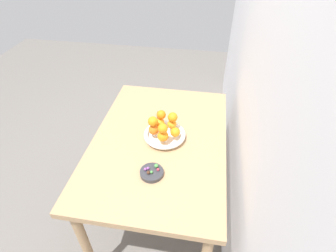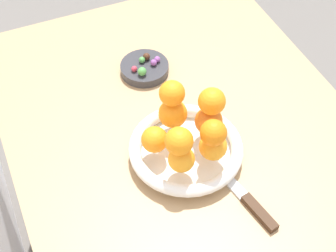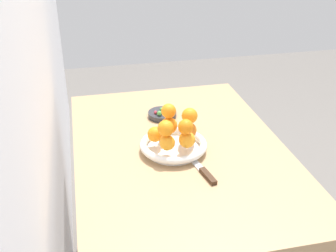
{
  "view_description": "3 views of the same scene",
  "coord_description": "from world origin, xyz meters",
  "px_view_note": "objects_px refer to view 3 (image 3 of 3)",
  "views": [
    {
      "loc": [
        1.09,
        0.23,
        1.76
      ],
      "look_at": [
        -0.03,
        0.05,
        0.82
      ],
      "focal_mm": 28.0,
      "sensor_mm": 36.0,
      "label": 1
    },
    {
      "loc": [
        -0.61,
        0.33,
        1.61
      ],
      "look_at": [
        0.02,
        0.05,
        0.81
      ],
      "focal_mm": 55.0,
      "sensor_mm": 36.0,
      "label": 2
    },
    {
      "loc": [
        -1.27,
        0.33,
        1.53
      ],
      "look_at": [
        0.0,
        0.04,
        0.83
      ],
      "focal_mm": 45.0,
      "sensor_mm": 36.0,
      "label": 3
    }
  ],
  "objects_px": {
    "fruit_bowl": "(173,146)",
    "orange_5": "(187,127)",
    "dining_table": "(180,168)",
    "candy_dish": "(162,114)",
    "candy_ball_1": "(161,109)",
    "orange_6": "(169,111)",
    "candy_ball_2": "(163,108)",
    "candy_ball_0": "(170,110)",
    "orange_8": "(190,116)",
    "orange_3": "(188,130)",
    "orange_1": "(167,143)",
    "orange_7": "(166,128)",
    "candy_ball_4": "(156,112)",
    "knife": "(199,167)",
    "orange_0": "(155,134)",
    "orange_4": "(169,126)",
    "candy_ball_3": "(160,113)",
    "orange_2": "(187,140)",
    "candy_ball_5": "(168,111)"
  },
  "relations": [
    {
      "from": "orange_6",
      "to": "candy_ball_2",
      "type": "bearing_deg",
      "value": -7.07
    },
    {
      "from": "candy_dish",
      "to": "orange_4",
      "type": "relative_size",
      "value": 1.92
    },
    {
      "from": "knife",
      "to": "orange_6",
      "type": "bearing_deg",
      "value": 18.11
    },
    {
      "from": "orange_1",
      "to": "orange_7",
      "type": "xyz_separation_m",
      "value": [
        0.0,
        0.0,
        0.05
      ]
    },
    {
      "from": "orange_0",
      "to": "candy_ball_3",
      "type": "relative_size",
      "value": 2.61
    },
    {
      "from": "candy_dish",
      "to": "candy_ball_5",
      "type": "height_order",
      "value": "candy_ball_5"
    },
    {
      "from": "candy_ball_4",
      "to": "fruit_bowl",
      "type": "bearing_deg",
      "value": -177.09
    },
    {
      "from": "orange_7",
      "to": "candy_ball_2",
      "type": "distance_m",
      "value": 0.36
    },
    {
      "from": "orange_4",
      "to": "candy_ball_5",
      "type": "xyz_separation_m",
      "value": [
        0.2,
        -0.04,
        -0.04
      ]
    },
    {
      "from": "candy_dish",
      "to": "candy_ball_1",
      "type": "bearing_deg",
      "value": 8.04
    },
    {
      "from": "orange_2",
      "to": "orange_1",
      "type": "bearing_deg",
      "value": 92.22
    },
    {
      "from": "orange_3",
      "to": "orange_6",
      "type": "distance_m",
      "value": 0.1
    },
    {
      "from": "fruit_bowl",
      "to": "candy_ball_2",
      "type": "height_order",
      "value": "same"
    },
    {
      "from": "fruit_bowl",
      "to": "dining_table",
      "type": "bearing_deg",
      "value": -60.46
    },
    {
      "from": "dining_table",
      "to": "candy_ball_0",
      "type": "xyz_separation_m",
      "value": [
        0.26,
        -0.02,
        0.12
      ]
    },
    {
      "from": "dining_table",
      "to": "orange_2",
      "type": "distance_m",
      "value": 0.17
    },
    {
      "from": "fruit_bowl",
      "to": "orange_4",
      "type": "height_order",
      "value": "orange_4"
    },
    {
      "from": "candy_ball_4",
      "to": "orange_3",
      "type": "bearing_deg",
      "value": -163.65
    },
    {
      "from": "candy_ball_0",
      "to": "candy_ball_2",
      "type": "xyz_separation_m",
      "value": [
        0.02,
        0.02,
        0.0
      ]
    },
    {
      "from": "orange_2",
      "to": "orange_8",
      "type": "distance_m",
      "value": 0.09
    },
    {
      "from": "orange_0",
      "to": "orange_4",
      "type": "distance_m",
      "value": 0.08
    },
    {
      "from": "dining_table",
      "to": "orange_0",
      "type": "bearing_deg",
      "value": 88.95
    },
    {
      "from": "fruit_bowl",
      "to": "orange_5",
      "type": "distance_m",
      "value": 0.12
    },
    {
      "from": "orange_3",
      "to": "orange_8",
      "type": "distance_m",
      "value": 0.06
    },
    {
      "from": "knife",
      "to": "orange_2",
      "type": "bearing_deg",
      "value": 16.63
    },
    {
      "from": "candy_ball_1",
      "to": "candy_ball_4",
      "type": "distance_m",
      "value": 0.04
    },
    {
      "from": "orange_4",
      "to": "orange_5",
      "type": "distance_m",
      "value": 0.13
    },
    {
      "from": "fruit_bowl",
      "to": "orange_8",
      "type": "height_order",
      "value": "orange_8"
    },
    {
      "from": "candy_ball_2",
      "to": "candy_ball_5",
      "type": "relative_size",
      "value": 1.11
    },
    {
      "from": "orange_4",
      "to": "knife",
      "type": "xyz_separation_m",
      "value": [
        -0.19,
        -0.06,
        -0.07
      ]
    },
    {
      "from": "orange_3",
      "to": "orange_6",
      "type": "xyz_separation_m",
      "value": [
        0.05,
        0.06,
        0.06
      ]
    },
    {
      "from": "orange_0",
      "to": "orange_1",
      "type": "height_order",
      "value": "orange_0"
    },
    {
      "from": "dining_table",
      "to": "orange_3",
      "type": "relative_size",
      "value": 18.63
    },
    {
      "from": "fruit_bowl",
      "to": "knife",
      "type": "bearing_deg",
      "value": -154.48
    },
    {
      "from": "orange_0",
      "to": "orange_3",
      "type": "xyz_separation_m",
      "value": [
        0.0,
        -0.12,
        0.0
      ]
    },
    {
      "from": "candy_ball_0",
      "to": "orange_6",
      "type": "bearing_deg",
      "value": 165.87
    },
    {
      "from": "orange_8",
      "to": "orange_6",
      "type": "bearing_deg",
      "value": 50.32
    },
    {
      "from": "orange_1",
      "to": "candy_ball_2",
      "type": "bearing_deg",
      "value": -9.7
    },
    {
      "from": "orange_8",
      "to": "dining_table",
      "type": "bearing_deg",
      "value": 85.23
    },
    {
      "from": "candy_dish",
      "to": "candy_ball_3",
      "type": "relative_size",
      "value": 5.61
    },
    {
      "from": "candy_ball_0",
      "to": "fruit_bowl",
      "type": "bearing_deg",
      "value": 169.82
    },
    {
      "from": "fruit_bowl",
      "to": "orange_1",
      "type": "distance_m",
      "value": 0.07
    },
    {
      "from": "dining_table",
      "to": "candy_dish",
      "type": "distance_m",
      "value": 0.28
    },
    {
      "from": "candy_ball_2",
      "to": "candy_ball_5",
      "type": "height_order",
      "value": "candy_ball_2"
    },
    {
      "from": "dining_table",
      "to": "candy_ball_2",
      "type": "xyz_separation_m",
      "value": [
        0.28,
        0.0,
        0.12
      ]
    },
    {
      "from": "orange_4",
      "to": "candy_ball_3",
      "type": "xyz_separation_m",
      "value": [
        0.18,
        -0.0,
        -0.04
      ]
    },
    {
      "from": "orange_1",
      "to": "candy_ball_0",
      "type": "bearing_deg",
      "value": -14.32
    },
    {
      "from": "dining_table",
      "to": "orange_0",
      "type": "distance_m",
      "value": 0.18
    },
    {
      "from": "orange_7",
      "to": "candy_dish",
      "type": "bearing_deg",
      "value": -9.61
    },
    {
      "from": "orange_5",
      "to": "candy_ball_4",
      "type": "distance_m",
      "value": 0.34
    }
  ]
}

